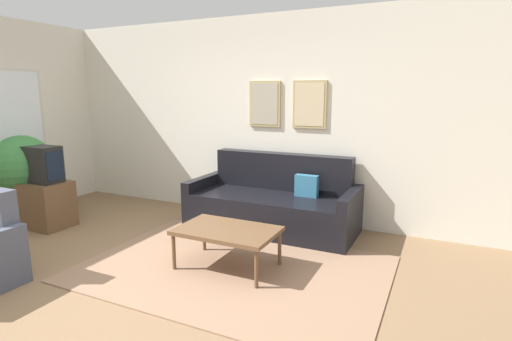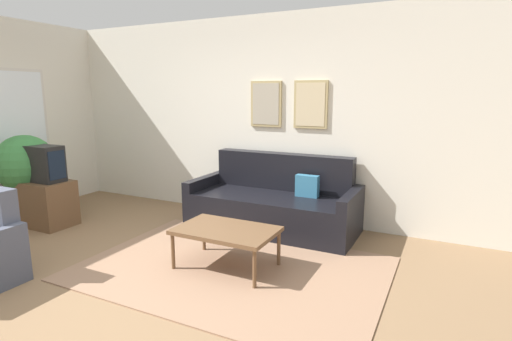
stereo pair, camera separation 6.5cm
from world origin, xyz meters
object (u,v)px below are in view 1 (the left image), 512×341
at_px(couch, 274,204).
at_px(coffee_table, 227,232).
at_px(tv, 36,164).
at_px(potted_plant_tall, 23,165).

xyz_separation_m(couch, coffee_table, (0.06, -1.28, 0.06)).
bearing_deg(tv, couch, 23.51).
relative_size(coffee_table, tv, 1.37).
distance_m(couch, coffee_table, 1.29).
relative_size(tv, potted_plant_tall, 0.60).
bearing_deg(potted_plant_tall, tv, -3.43).
bearing_deg(potted_plant_tall, coffee_table, -1.85).
height_order(couch, potted_plant_tall, potted_plant_tall).
height_order(tv, potted_plant_tall, potted_plant_tall).
bearing_deg(tv, potted_plant_tall, 176.57).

